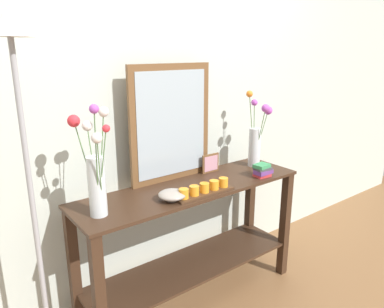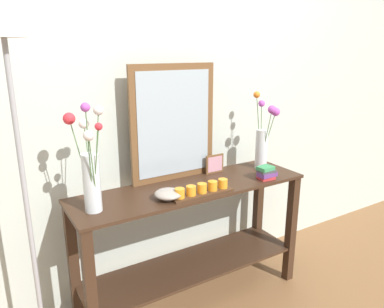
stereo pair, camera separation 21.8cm
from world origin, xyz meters
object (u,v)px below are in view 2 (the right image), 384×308
at_px(vase_right, 263,140).
at_px(decorative_bowl, 168,194).
at_px(floor_lamp, 19,150).
at_px(console_table, 192,230).
at_px(tall_vase_left, 90,169).
at_px(picture_frame_small, 215,164).
at_px(mirror_leaning, 173,123).
at_px(candle_tray, 202,190).
at_px(book_stack, 266,173).

xyz_separation_m(vase_right, decorative_bowl, (-0.83, -0.15, -0.17)).
relative_size(decorative_bowl, floor_lamp, 0.09).
bearing_deg(floor_lamp, console_table, 5.34).
bearing_deg(tall_vase_left, picture_frame_small, 11.17).
relative_size(mirror_leaning, candle_tray, 1.86).
bearing_deg(tall_vase_left, candle_tray, -9.87).
relative_size(vase_right, floor_lamp, 0.31).
distance_m(mirror_leaning, vase_right, 0.66).
bearing_deg(candle_tray, mirror_leaning, 90.83).
height_order(tall_vase_left, picture_frame_small, tall_vase_left).
bearing_deg(picture_frame_small, vase_right, -14.31).
bearing_deg(floor_lamp, decorative_bowl, -1.46).
height_order(console_table, vase_right, vase_right).
height_order(console_table, book_stack, book_stack).
distance_m(decorative_bowl, floor_lamp, 0.80).
distance_m(vase_right, decorative_bowl, 0.86).
bearing_deg(candle_tray, console_table, 81.87).
distance_m(decorative_bowl, book_stack, 0.70).
distance_m(mirror_leaning, tall_vase_left, 0.65).
bearing_deg(tall_vase_left, decorative_bowl, -9.33).
relative_size(vase_right, decorative_bowl, 3.42).
distance_m(candle_tray, picture_frame_small, 0.40).
height_order(vase_right, book_stack, vase_right).
xyz_separation_m(picture_frame_small, decorative_bowl, (-0.48, -0.24, -0.03)).
bearing_deg(tall_vase_left, floor_lamp, -171.32).
distance_m(mirror_leaning, picture_frame_small, 0.42).
bearing_deg(mirror_leaning, console_table, -82.00).
xyz_separation_m(mirror_leaning, tall_vase_left, (-0.60, -0.22, -0.13)).
xyz_separation_m(console_table, vase_right, (0.61, 0.05, 0.50)).
xyz_separation_m(candle_tray, book_stack, (0.50, 0.00, 0.01)).
relative_size(tall_vase_left, picture_frame_small, 4.22).
height_order(mirror_leaning, candle_tray, mirror_leaning).
relative_size(picture_frame_small, floor_lamp, 0.08).
distance_m(picture_frame_small, floor_lamp, 1.26).
height_order(book_stack, floor_lamp, floor_lamp).
bearing_deg(candle_tray, vase_right, 17.06).
relative_size(candle_tray, floor_lamp, 0.22).
bearing_deg(console_table, book_stack, -16.65).
distance_m(console_table, vase_right, 0.79).
relative_size(console_table, candle_tray, 3.81).
relative_size(console_table, book_stack, 11.86).
height_order(mirror_leaning, book_stack, mirror_leaning).
height_order(picture_frame_small, floor_lamp, floor_lamp).
bearing_deg(tall_vase_left, book_stack, -5.32).
bearing_deg(candle_tray, decorative_bowl, 169.06).
bearing_deg(picture_frame_small, console_table, -152.68).
xyz_separation_m(tall_vase_left, candle_tray, (0.60, -0.10, -0.20)).
bearing_deg(floor_lamp, vase_right, 5.01).
height_order(mirror_leaning, picture_frame_small, mirror_leaning).
bearing_deg(decorative_bowl, book_stack, -2.96).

